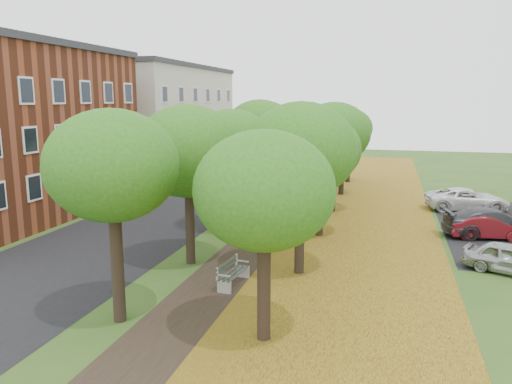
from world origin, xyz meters
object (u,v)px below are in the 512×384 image
Objects in this scene: bench at (232,273)px; car_white at (467,199)px; car_grey at (494,223)px; car_red at (487,227)px; car_silver at (512,259)px.

car_white reaches higher than bench.
car_white is (10.64, 16.65, 0.23)m from bench.
car_grey is at bearing -41.46° from bench.
car_white is (0.00, 7.02, 0.09)m from car_red.
car_white reaches higher than car_silver.
car_red is 7.02m from car_white.
car_grey reaches higher than car_silver.
car_grey reaches higher than car_white.
car_silver is 0.72× the size of car_white.
car_white is at bearing 23.80° from car_silver.
car_red is at bearing 170.55° from car_white.
car_grey is 1.00× the size of car_white.
car_white is (-0.40, 6.60, -0.03)m from car_grey.
car_white is at bearing -8.20° from car_grey.
car_grey is at bearing -52.82° from car_red.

